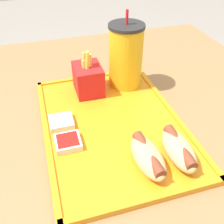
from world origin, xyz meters
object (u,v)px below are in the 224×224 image
object	(u,v)px
hot_dog_near	(148,156)
sauce_cup_ketchup	(68,142)
soda_cup	(126,56)
sauce_cup_mayo	(61,122)
hot_dog_far	(179,149)
fries_carton	(88,79)

from	to	relation	value
hot_dog_near	sauce_cup_ketchup	bearing A→B (deg)	-124.93
hot_dog_near	sauce_cup_ketchup	world-z (taller)	hot_dog_near
soda_cup	hot_dog_near	xyz separation A→B (m)	(0.29, -0.05, -0.06)
sauce_cup_mayo	hot_dog_near	bearing A→B (deg)	40.53
sauce_cup_mayo	sauce_cup_ketchup	size ratio (longest dim) A/B	1.00
hot_dog_far	sauce_cup_mayo	world-z (taller)	hot_dog_far
hot_dog_near	hot_dog_far	bearing A→B (deg)	90.00
sauce_cup_mayo	hot_dog_far	bearing A→B (deg)	51.29
soda_cup	sauce_cup_mayo	world-z (taller)	soda_cup
soda_cup	sauce_cup_ketchup	bearing A→B (deg)	-44.46
hot_dog_far	hot_dog_near	bearing A→B (deg)	-90.00
soda_cup	sauce_cup_mayo	size ratio (longest dim) A/B	3.82
hot_dog_far	hot_dog_near	xyz separation A→B (m)	(0.00, -0.07, -0.00)
fries_carton	sauce_cup_ketchup	bearing A→B (deg)	-24.84
sauce_cup_ketchup	hot_dog_far	bearing A→B (deg)	64.63
hot_dog_far	fries_carton	size ratio (longest dim) A/B	1.01
hot_dog_near	soda_cup	bearing A→B (deg)	169.56
hot_dog_far	sauce_cup_ketchup	world-z (taller)	hot_dog_far
sauce_cup_ketchup	fries_carton	bearing A→B (deg)	155.16
hot_dog_near	sauce_cup_mayo	xyz separation A→B (m)	(-0.17, -0.14, -0.01)
sauce_cup_ketchup	soda_cup	bearing A→B (deg)	135.54
soda_cup	sauce_cup_ketchup	xyz separation A→B (m)	(0.19, -0.19, -0.08)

